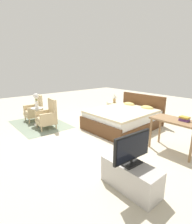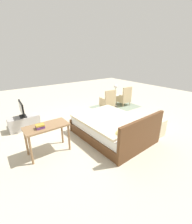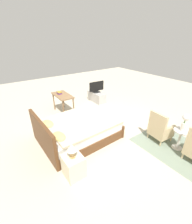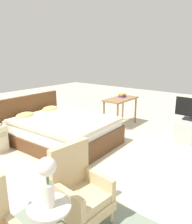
{
  "view_description": "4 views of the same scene",
  "coord_description": "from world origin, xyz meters",
  "views": [
    {
      "loc": [
        3.66,
        -3.09,
        1.92
      ],
      "look_at": [
        -0.02,
        0.01,
        0.64
      ],
      "focal_mm": 28.0,
      "sensor_mm": 36.0,
      "label": 1
    },
    {
      "loc": [
        2.95,
        3.97,
        2.37
      ],
      "look_at": [
        0.21,
        0.29,
        0.59
      ],
      "focal_mm": 24.0,
      "sensor_mm": 36.0,
      "label": 2
    },
    {
      "loc": [
        -3.22,
        2.75,
        2.79
      ],
      "look_at": [
        0.36,
        0.21,
        0.55
      ],
      "focal_mm": 24.0,
      "sensor_mm": 36.0,
      "label": 3
    },
    {
      "loc": [
        -2.93,
        -2.36,
        1.92
      ],
      "look_at": [
        0.4,
        0.25,
        0.78
      ],
      "focal_mm": 35.0,
      "sensor_mm": 36.0,
      "label": 4
    }
  ],
  "objects": [
    {
      "name": "ground_plane",
      "position": [
        0.0,
        0.0,
        0.0
      ],
      "size": [
        16.0,
        16.0,
        0.0
      ],
      "primitive_type": "plane",
      "color": "beige"
    },
    {
      "name": "tv_stand",
      "position": [
        2.17,
        -1.11,
        0.22
      ],
      "size": [
        0.96,
        0.4,
        0.44
      ],
      "color": "#B7B2AD",
      "rests_on": "ground_plane"
    },
    {
      "name": "side_table",
      "position": [
        -1.86,
        -0.98,
        0.37
      ],
      "size": [
        0.4,
        0.4,
        0.58
      ],
      "color": "beige",
      "rests_on": "ground_plane"
    },
    {
      "name": "table_lamp",
      "position": [
        -1.0,
        1.78,
        0.74
      ],
      "size": [
        0.22,
        0.22,
        0.33
      ],
      "color": "tan",
      "rests_on": "nightstand"
    },
    {
      "name": "armchair_by_window_right",
      "position": [
        -1.33,
        -0.87,
        0.38
      ],
      "size": [
        0.59,
        0.59,
        0.92
      ],
      "color": "#CCB284",
      "rests_on": "floor_rug"
    },
    {
      "name": "armchair_by_window_left",
      "position": [
        -2.38,
        -0.87,
        0.38
      ],
      "size": [
        0.56,
        0.56,
        0.92
      ],
      "color": "#CCB284",
      "rests_on": "floor_rug"
    },
    {
      "name": "bed",
      "position": [
        0.14,
        1.05,
        0.3
      ],
      "size": [
        1.74,
        2.24,
        0.96
      ],
      "color": "brown",
      "rests_on": "ground_plane"
    },
    {
      "name": "vanity_desk",
      "position": [
        1.98,
        0.65,
        0.65
      ],
      "size": [
        1.04,
        0.52,
        0.76
      ],
      "color": "#8E6B47",
      "rests_on": "ground_plane"
    },
    {
      "name": "floor_rug",
      "position": [
        -1.86,
        -0.92,
        0.0
      ],
      "size": [
        2.1,
        1.5,
        0.01
      ],
      "color": "gray",
      "rests_on": "ground_plane"
    },
    {
      "name": "tv_flatscreen",
      "position": [
        2.17,
        -1.11,
        0.7
      ],
      "size": [
        0.22,
        0.74,
        0.51
      ],
      "color": "black",
      "rests_on": "tv_stand"
    },
    {
      "name": "flower_vase",
      "position": [
        -1.86,
        -0.98,
        0.88
      ],
      "size": [
        0.17,
        0.17,
        0.48
      ],
      "color": "silver",
      "rests_on": "side_table"
    },
    {
      "name": "book_stack",
      "position": [
        2.13,
        0.71,
        0.81
      ],
      "size": [
        0.2,
        0.16,
        0.1
      ],
      "color": "#66387A",
      "rests_on": "vanity_desk"
    },
    {
      "name": "nightstand",
      "position": [
        -1.0,
        1.78,
        0.26
      ],
      "size": [
        0.44,
        0.41,
        0.53
      ],
      "color": "beige",
      "rests_on": "ground_plane"
    }
  ]
}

